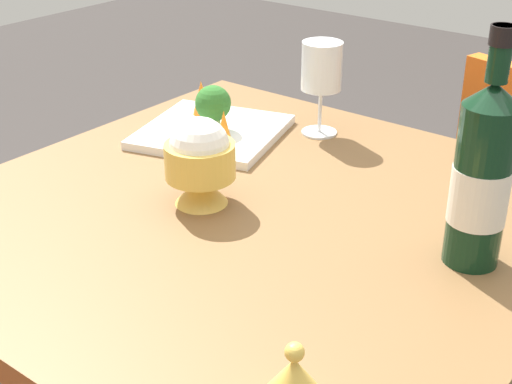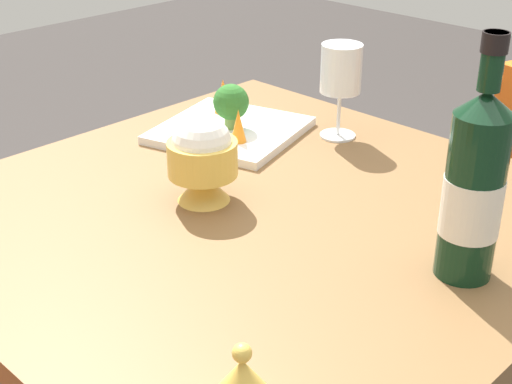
% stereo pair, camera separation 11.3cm
% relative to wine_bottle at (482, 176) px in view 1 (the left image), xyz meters
% --- Properties ---
extents(dining_table, '(0.92, 0.92, 0.75)m').
position_rel_wine_bottle_xyz_m(dining_table, '(0.32, 0.06, -0.21)').
color(dining_table, brown).
rests_on(dining_table, ground_plane).
extents(wine_bottle, '(0.08, 0.08, 0.32)m').
position_rel_wine_bottle_xyz_m(wine_bottle, '(0.00, 0.00, 0.00)').
color(wine_bottle, black).
rests_on(wine_bottle, dining_table).
extents(wine_glass, '(0.08, 0.08, 0.18)m').
position_rel_wine_bottle_xyz_m(wine_glass, '(0.42, -0.26, 0.00)').
color(wine_glass, white).
rests_on(wine_glass, dining_table).
extents(rice_bowl, '(0.11, 0.11, 0.14)m').
position_rel_wine_bottle_xyz_m(rice_bowl, '(0.40, 0.10, -0.05)').
color(rice_bowl, gold).
rests_on(rice_bowl, dining_table).
extents(serving_plate, '(0.31, 0.31, 0.02)m').
position_rel_wine_bottle_xyz_m(serving_plate, '(0.57, -0.12, -0.12)').
color(serving_plate, white).
rests_on(serving_plate, dining_table).
extents(broccoli_floret, '(0.07, 0.07, 0.09)m').
position_rel_wine_bottle_xyz_m(broccoli_floret, '(0.57, -0.12, -0.06)').
color(broccoli_floret, '#729E4C').
rests_on(broccoli_floret, serving_plate).
extents(carrot_garnish_left, '(0.03, 0.03, 0.06)m').
position_rel_wine_bottle_xyz_m(carrot_garnish_left, '(0.51, -0.08, -0.08)').
color(carrot_garnish_left, orange).
rests_on(carrot_garnish_left, serving_plate).
extents(carrot_garnish_right, '(0.04, 0.04, 0.07)m').
position_rel_wine_bottle_xyz_m(carrot_garnish_right, '(0.64, -0.17, -0.08)').
color(carrot_garnish_right, orange).
rests_on(carrot_garnish_right, serving_plate).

